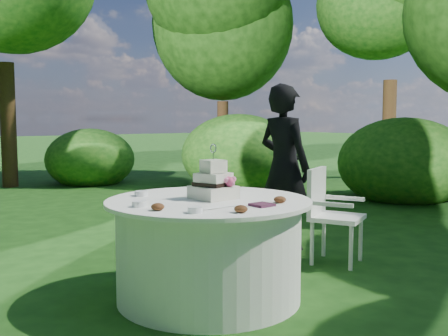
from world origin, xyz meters
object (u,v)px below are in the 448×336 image
at_px(guest, 284,167).
at_px(napkins, 262,205).
at_px(table, 209,249).
at_px(cake, 214,184).
at_px(chair, 329,209).

bearing_deg(guest, napkins, 126.67).
relative_size(table, cake, 3.73).
relative_size(table, chair, 1.72).
bearing_deg(cake, guest, 26.60).
distance_m(table, cake, 0.50).
height_order(napkins, table, napkins).
height_order(guest, cake, guest).
bearing_deg(cake, napkins, -83.74).
bearing_deg(table, chair, 3.67).
relative_size(napkins, table, 0.09).
height_order(guest, table, guest).
distance_m(cake, chair, 1.52).
xyz_separation_m(napkins, cake, (-0.05, 0.48, 0.10)).
xyz_separation_m(guest, table, (-1.60, -0.78, -0.48)).
height_order(table, cake, cake).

